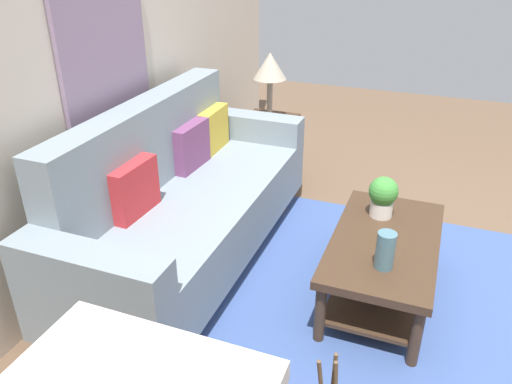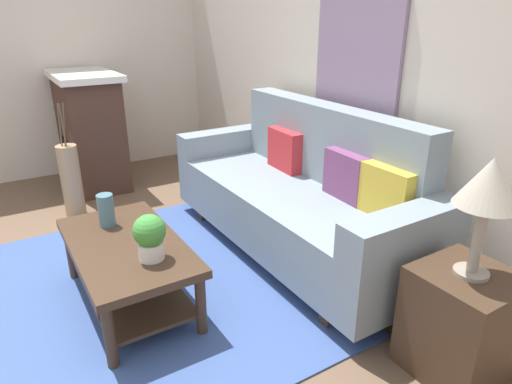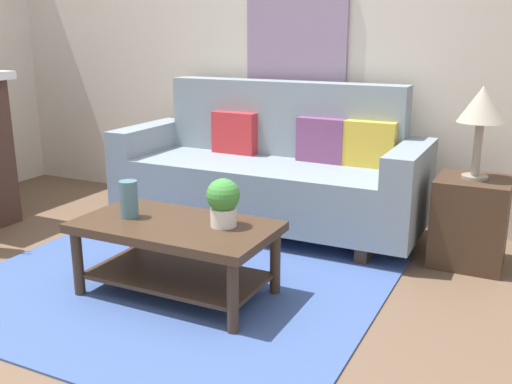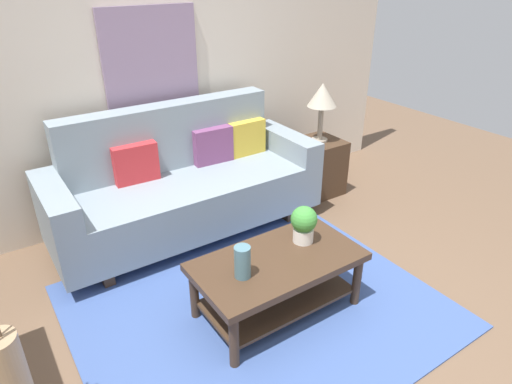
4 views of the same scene
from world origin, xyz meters
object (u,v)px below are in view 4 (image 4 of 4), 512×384
Objects in this scene: side_table at (317,167)px; throw_pillow_mustard at (246,138)px; table_lamp at (322,97)px; tabletop_vase at (242,262)px; throw_pillow_plum at (213,145)px; potted_plant_tabletop at (304,223)px; couch at (184,185)px; throw_pillow_crimson at (135,163)px; coffee_table at (277,273)px; framed_painting at (151,57)px.

throw_pillow_mustard is at bearing 164.16° from side_table.
throw_pillow_mustard is at bearing 164.16° from table_lamp.
tabletop_vase is (-0.97, -1.46, -0.14)m from throw_pillow_mustard.
side_table is (0.73, -0.21, -0.40)m from throw_pillow_mustard.
tabletop_vase is (-0.61, -1.46, -0.14)m from throw_pillow_plum.
throw_pillow_plum reaches higher than potted_plant_tabletop.
tabletop_vase is (-0.25, -1.33, 0.10)m from couch.
throw_pillow_mustard is 1.75m from tabletop_vase.
couch reaches higher than throw_pillow_crimson.
coffee_table is (0.39, -1.43, -0.37)m from throw_pillow_crimson.
coffee_table is at bearing -138.97° from table_lamp.
framed_painting is (-0.30, 1.70, 0.86)m from potted_plant_tabletop.
framed_painting is at bearing 99.93° from potted_plant_tabletop.
framed_painting reaches higher than potted_plant_tabletop.
throw_pillow_plum reaches higher than coffee_table.
framed_painting is (0.25, 1.80, 0.89)m from tabletop_vase.
couch is 6.32× the size of throw_pillow_crimson.
potted_plant_tabletop is at bearing -107.01° from throw_pillow_mustard.
side_table is (1.14, 1.15, -0.29)m from potted_plant_tabletop.
throw_pillow_mustard is at bearing 0.00° from throw_pillow_crimson.
throw_pillow_mustard is 0.44× the size of framed_painting.
side_table is (1.44, -0.08, -0.15)m from couch.
potted_plant_tabletop is (0.30, -1.23, 0.14)m from couch.
table_lamp is (1.79, -0.21, 0.31)m from throw_pillow_crimson.
throw_pillow_crimson is 1.07m from throw_pillow_mustard.
potted_plant_tabletop is at bearing -76.43° from couch.
framed_painting is (-1.44, 0.55, 0.43)m from table_lamp.
couch is at bearing -19.38° from throw_pillow_crimson.
couch is 2.07× the size of coffee_table.
throw_pillow_mustard is (1.07, 0.00, 0.00)m from throw_pillow_crimson.
coffee_table is 0.36m from tabletop_vase.
coffee_table is 1.93× the size of table_lamp.
throw_pillow_mustard is 1.71× the size of tabletop_vase.
tabletop_vase is 2.02m from framed_painting.
framed_painting is at bearing 159.18° from side_table.
tabletop_vase is at bearing -174.54° from coffee_table.
throw_pillow_mustard is 0.64× the size of side_table.
tabletop_vase is (0.10, -1.46, -0.14)m from throw_pillow_crimson.
throw_pillow_plum is 0.90m from framed_painting.
framed_painting is (0.00, 0.47, 1.00)m from couch.
throw_pillow_mustard is at bearing 0.00° from throw_pillow_plum.
table_lamp is (1.69, 1.25, 0.46)m from tabletop_vase.
table_lamp reaches higher than potted_plant_tabletop.
coffee_table is (0.03, -1.30, -0.12)m from couch.
throw_pillow_plum is 1.14m from table_lamp.
coffee_table is 4.20× the size of potted_plant_tabletop.
couch reaches higher than coffee_table.
table_lamp is at bearing -20.82° from framed_painting.
tabletop_vase is at bearing -85.93° from throw_pillow_crimson.
coffee_table is (-0.32, -1.43, -0.37)m from throw_pillow_plum.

